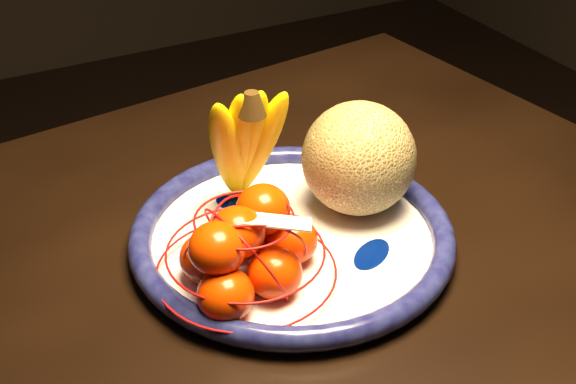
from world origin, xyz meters
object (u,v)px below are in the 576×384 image
fruit_bowl (292,236)px  banana_bunch (243,141)px  cantaloupe (359,158)px  mandarin_bag (246,249)px  dining_table (145,358)px

fruit_bowl → banana_bunch: bearing=105.7°
cantaloupe → mandarin_bag: cantaloupe is taller
dining_table → cantaloupe: size_ratio=11.15×
fruit_bowl → mandarin_bag: size_ratio=1.53×
cantaloupe → banana_bunch: 0.14m
dining_table → mandarin_bag: size_ratio=6.16×
mandarin_bag → cantaloupe: bearing=19.7°
banana_bunch → mandarin_bag: 0.15m
fruit_bowl → banana_bunch: banana_bunch is taller
dining_table → banana_bunch: 0.27m
dining_table → mandarin_bag: (0.11, -0.03, 0.13)m
banana_bunch → mandarin_bag: size_ratio=0.75×
fruit_bowl → mandarin_bag: bearing=-150.2°
banana_bunch → cantaloupe: bearing=-19.9°
dining_table → fruit_bowl: (0.19, 0.02, 0.09)m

